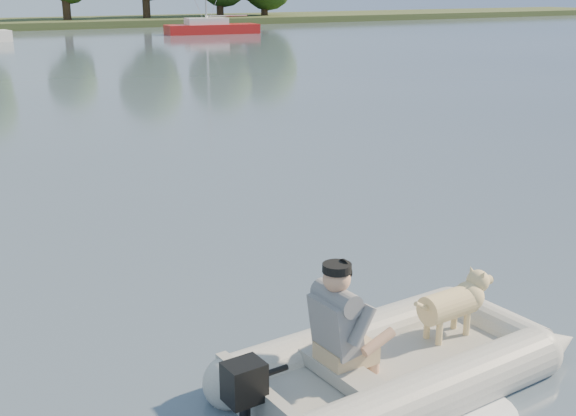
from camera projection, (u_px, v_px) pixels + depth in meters
water at (386, 338)px, 7.37m from camera, size 160.00×160.00×0.00m
dinghy at (402, 321)px, 6.44m from camera, size 4.63×3.16×1.36m
man at (338, 320)px, 6.06m from camera, size 0.75×0.66×1.06m
dog at (448, 310)px, 6.84m from camera, size 0.94×0.39×0.61m
outboard_motor at (245, 405)px, 5.66m from camera, size 0.43×0.31×0.77m
sailboat at (211, 28)px, 53.72m from camera, size 7.10×2.85×9.51m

